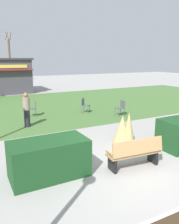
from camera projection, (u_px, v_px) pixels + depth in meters
name	position (u px, v px, depth m)	size (l,w,h in m)	color
ground_plane	(134.00, 173.00, 6.68)	(80.00, 80.00, 0.00)	#999691
lawn_patch	(36.00, 107.00, 15.85)	(36.00, 12.00, 0.01)	#446B33
park_bench	(135.00, 153.00, 6.92)	(1.74, 0.68, 0.95)	tan
hedge_left	(49.00, 159.00, 6.39)	(2.14, 1.10, 1.06)	#19421E
ornamental_grass_behind_left	(129.00, 129.00, 8.71)	(0.55, 0.55, 1.30)	tan
ornamental_grass_behind_right	(122.00, 130.00, 8.89)	(0.78, 0.78, 1.13)	tan
cafe_chair_west	(121.00, 107.00, 13.38)	(0.46, 0.46, 0.89)	#4C5156
cafe_chair_east	(84.00, 104.00, 14.14)	(0.62, 0.62, 0.89)	#4C5156
cafe_chair_center	(34.00, 107.00, 13.21)	(0.54, 0.54, 0.89)	#4C5156
person_standing	(27.00, 110.00, 11.06)	(0.34, 0.34, 1.69)	#23232D
tree_right_bg	(10.00, 60.00, 33.41)	(0.91, 0.96, 7.03)	brown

